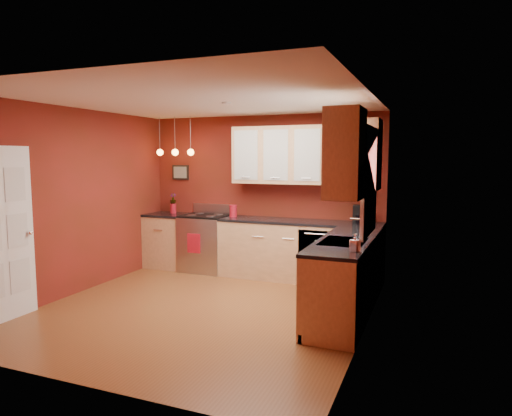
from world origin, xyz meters
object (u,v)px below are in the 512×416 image
at_px(sink, 344,243).
at_px(red_canister, 233,211).
at_px(coffee_maker, 360,215).
at_px(gas_range, 205,242).
at_px(soap_pump, 355,243).

bearing_deg(sink, red_canister, 144.19).
bearing_deg(coffee_maker, red_canister, 179.33).
relative_size(gas_range, red_canister, 5.67).
bearing_deg(soap_pump, sink, 111.95).
relative_size(gas_range, coffee_maker, 4.10).
bearing_deg(red_canister, gas_range, -177.13).
xyz_separation_m(red_canister, soap_pump, (2.34, -2.08, -0.01)).
xyz_separation_m(gas_range, sink, (2.62, -1.50, 0.43)).
bearing_deg(sink, coffee_maker, 92.34).
distance_m(sink, red_canister, 2.61).
bearing_deg(gas_range, coffee_maker, 1.19).
bearing_deg(red_canister, sink, -35.81).
relative_size(gas_range, sink, 1.59).
relative_size(coffee_maker, soap_pump, 1.44).
distance_m(sink, coffee_maker, 1.56).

